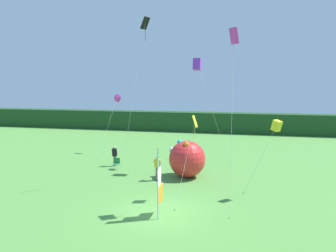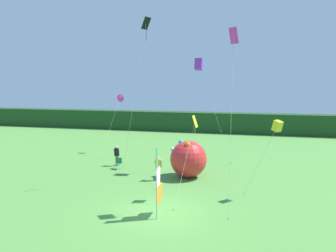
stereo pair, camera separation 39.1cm
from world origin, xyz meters
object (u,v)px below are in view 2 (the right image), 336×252
object	(u,v)px
person_near_banner	(117,155)
kite_black_diamond_0	(144,37)
folding_chair	(118,163)
kite_purple_box_2	(199,65)
kite_yellow_diamond_5	(194,126)
kite_magenta_delta_4	(120,98)
person_mid_field	(158,167)
inflatable_balloon	(188,159)
banner_flag	(158,184)
kite_magenta_diamond_3	(233,47)
kite_yellow_box_1	(277,126)

from	to	relation	value
person_near_banner	kite_black_diamond_0	distance (m)	10.26
person_near_banner	folding_chair	world-z (taller)	person_near_banner
person_near_banner	kite_purple_box_2	bearing A→B (deg)	1.12
kite_yellow_diamond_5	kite_purple_box_2	bearing A→B (deg)	96.14
folding_chair	kite_magenta_delta_4	size ratio (longest dim) A/B	0.16
kite_yellow_diamond_5	kite_magenta_delta_4	bearing A→B (deg)	129.11
person_mid_field	inflatable_balloon	world-z (taller)	inflatable_balloon
kite_black_diamond_0	kite_magenta_delta_4	xyz separation A→B (m)	(-5.45, 9.01, -4.39)
banner_flag	folding_chair	distance (m)	9.96
folding_chair	kite_black_diamond_0	world-z (taller)	kite_black_diamond_0
kite_black_diamond_0	kite_magenta_diamond_3	world-z (taller)	kite_black_diamond_0
person_mid_field	inflatable_balloon	size ratio (longest dim) A/B	0.64
inflatable_balloon	kite_magenta_diamond_3	distance (m)	9.46
person_mid_field	kite_yellow_diamond_5	xyz separation A→B (m)	(2.95, -2.95, 3.35)
kite_yellow_box_1	kite_magenta_diamond_3	world-z (taller)	kite_magenta_diamond_3
kite_black_diamond_0	kite_magenta_delta_4	world-z (taller)	kite_black_diamond_0
person_near_banner	kite_yellow_diamond_5	xyz separation A→B (m)	(7.32, -5.99, 3.39)
kite_yellow_box_1	kite_black_diamond_0	bearing A→B (deg)	173.54
inflatable_balloon	kite_black_diamond_0	bearing A→B (deg)	-142.32
person_near_banner	kite_magenta_delta_4	distance (m)	7.06
kite_yellow_box_1	kite_purple_box_2	distance (m)	8.16
kite_yellow_box_1	kite_magenta_diamond_3	xyz separation A→B (m)	(-2.50, -2.26, 4.28)
folding_chair	kite_magenta_delta_4	distance (m)	8.07
banner_flag	kite_purple_box_2	xyz separation A→B (m)	(0.63, 9.19, 6.37)
kite_yellow_box_1	person_near_banner	bearing A→B (deg)	158.44
person_near_banner	folding_chair	xyz separation A→B (m)	(0.49, -0.87, -0.38)
kite_purple_box_2	kite_magenta_diamond_3	distance (m)	7.66
folding_chair	kite_black_diamond_0	bearing A→B (deg)	-42.67
inflatable_balloon	kite_magenta_delta_4	size ratio (longest dim) A/B	0.47
banner_flag	kite_magenta_diamond_3	world-z (taller)	kite_magenta_diamond_3
kite_yellow_diamond_5	folding_chair	bearing A→B (deg)	143.12
person_near_banner	person_mid_field	world-z (taller)	person_mid_field
folding_chair	banner_flag	bearing A→B (deg)	-55.90
inflatable_balloon	folding_chair	distance (m)	5.90
person_mid_field	kite_purple_box_2	size ratio (longest dim) A/B	0.20
person_mid_field	kite_black_diamond_0	xyz separation A→B (m)	(-0.70, -0.75, 8.76)
banner_flag	kite_magenta_delta_4	bearing A→B (deg)	118.74
inflatable_balloon	kite_yellow_diamond_5	xyz separation A→B (m)	(1.06, -4.21, 2.95)
folding_chair	person_near_banner	bearing A→B (deg)	119.64
kite_magenta_diamond_3	kite_magenta_delta_4	xyz separation A→B (m)	(-11.26, 12.20, -3.25)
kite_purple_box_2	kite_magenta_delta_4	distance (m)	10.26
kite_black_diamond_0	kite_magenta_delta_4	size ratio (longest dim) A/B	1.90
person_near_banner	kite_purple_box_2	xyz separation A→B (m)	(6.67, 0.13, 7.21)
person_near_banner	kite_magenta_delta_4	bearing A→B (deg)	108.93
inflatable_balloon	kite_yellow_box_1	bearing A→B (deg)	-27.32
banner_flag	person_mid_field	size ratio (longest dim) A/B	2.08
kite_black_diamond_0	kite_magenta_diamond_3	bearing A→B (deg)	-28.84
kite_purple_box_2	kite_yellow_diamond_5	size ratio (longest dim) A/B	1.75
banner_flag	kite_yellow_box_1	world-z (taller)	kite_yellow_box_1
inflatable_balloon	banner_flag	bearing A→B (deg)	-91.82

